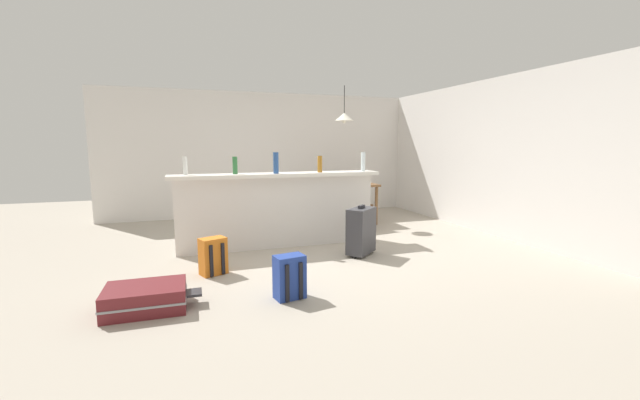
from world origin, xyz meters
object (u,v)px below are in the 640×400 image
Objects in this scene: bottle_green at (235,165)px; backpack_orange at (213,257)px; bottle_clear at (363,162)px; pendant_lamp at (344,117)px; suitcase_flat_maroon at (146,298)px; bottle_amber at (320,164)px; dining_chair_far_side at (334,192)px; dining_chair_near_partition at (354,199)px; suitcase_upright_charcoal at (361,231)px; bottle_white at (185,166)px; bottle_blue at (276,163)px; backpack_blue at (289,277)px; dining_table at (344,189)px.

backpack_orange is (-0.39, -0.96, -0.98)m from bottle_green.
backpack_orange is (-2.28, -0.90, -1.00)m from bottle_clear.
bottle_clear is at bearing 21.54° from backpack_orange.
suitcase_flat_maroon is (-3.15, -3.05, -1.84)m from pendant_lamp.
bottle_amber is 0.26× the size of dining_chair_far_side.
dining_chair_far_side is (0.05, 1.13, 0.00)m from dining_chair_near_partition.
bottle_clear is 0.42× the size of suitcase_upright_charcoal.
suitcase_upright_charcoal is at bearing -110.78° from dining_chair_near_partition.
bottle_white is 3.41m from dining_chair_far_side.
bottle_amber is at bearing -138.08° from dining_chair_near_partition.
bottle_white is 1.19m from bottle_blue.
bottle_amber is 3.00m from suitcase_flat_maroon.
bottle_green is 2.33m from dining_chair_near_partition.
suitcase_flat_maroon is (-2.22, -1.71, -1.07)m from bottle_amber.
bottle_white is 0.26× the size of dining_chair_far_side.
bottle_green is 1.19m from bottle_amber.
dining_chair_near_partition is 1.00× the size of dining_chair_far_side.
bottle_amber is at bearing 2.06° from bottle_blue.
bottle_green is at bearing 97.29° from backpack_blue.
bottle_green is at bearing 169.36° from bottle_blue.
backpack_blue is (-0.95, -1.85, -0.98)m from bottle_amber.
bottle_clear is 0.67× the size of backpack_orange.
dining_chair_far_side is (0.96, 1.95, -0.66)m from bottle_amber.
suitcase_upright_charcoal is (1.52, -0.80, -0.85)m from bottle_green.
bottle_amber is 0.57× the size of backpack_blue.
suitcase_upright_charcoal is at bearing -106.11° from pendant_lamp.
dining_chair_far_side reaches higher than dining_table.
dining_table is 2.62× the size of backpack_orange.
bottle_blue reaches higher than backpack_orange.
backpack_blue is at bearing -138.52° from suitcase_upright_charcoal.
pendant_lamp is at bearing 41.60° from backpack_orange.
dining_chair_near_partition is at bearing 19.44° from bottle_green.
pendant_lamp reaches higher than dining_table.
dining_chair_far_side is 4.26m from backpack_blue.
dining_chair_far_side is 2.21× the size of backpack_blue.
backpack_orange is at bearing 52.33° from suitcase_flat_maroon.
dining_chair_far_side is 2.75m from suitcase_upright_charcoal.
pendant_lamp is 1.58× the size of backpack_blue.
bottle_clear reaches higher than dining_chair_far_side.
bottle_blue is at bearing 144.52° from suitcase_upright_charcoal.
dining_table is (2.78, 1.24, -0.54)m from bottle_white.
bottle_green is 0.56× the size of backpack_orange.
dining_chair_far_side is 1.39× the size of suitcase_upright_charcoal.
bottle_amber is at bearing -3.79° from bottle_green.
bottle_blue reaches higher than bottle_amber.
bottle_blue is at bearing -178.46° from bottle_clear.
bottle_clear reaches higher than dining_table.
dining_table is at bearing 23.97° from bottle_white.
bottle_amber is 2.30m from backpack_blue.
dining_chair_far_side is at bearing 50.77° from bottle_blue.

